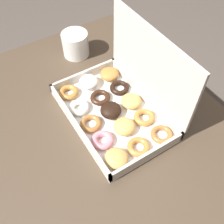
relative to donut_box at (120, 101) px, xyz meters
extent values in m
plane|color=#564C44|center=(0.03, -0.08, -0.77)|extent=(8.00, 8.00, 0.00)
cube|color=#4C3D2D|center=(0.03, -0.08, -0.06)|extent=(0.98, 0.73, 0.03)
cylinder|color=#4C3D2D|center=(-0.41, 0.23, -0.42)|extent=(0.06, 0.06, 0.69)
cube|color=white|center=(0.00, -0.03, -0.04)|extent=(0.36, 0.24, 0.01)
cube|color=beige|center=(0.00, -0.14, -0.02)|extent=(0.36, 0.01, 0.03)
cube|color=beige|center=(0.00, 0.09, -0.02)|extent=(0.36, 0.01, 0.03)
cube|color=beige|center=(-0.17, -0.03, -0.02)|extent=(0.01, 0.24, 0.03)
cube|color=beige|center=(0.18, -0.03, -0.02)|extent=(0.01, 0.24, 0.03)
cube|color=beige|center=(0.00, 0.09, 0.10)|extent=(0.36, 0.01, 0.21)
torus|color=#B77A38|center=(-0.14, -0.10, -0.03)|extent=(0.06, 0.06, 0.02)
torus|color=white|center=(-0.06, -0.10, -0.03)|extent=(0.06, 0.06, 0.02)
torus|color=#9E6633|center=(0.01, -0.10, -0.03)|extent=(0.06, 0.06, 0.02)
torus|color=pink|center=(0.07, -0.10, -0.03)|extent=(0.06, 0.06, 0.02)
ellipsoid|color=tan|center=(0.14, -0.10, -0.02)|extent=(0.06, 0.06, 0.03)
ellipsoid|color=white|center=(-0.14, -0.03, -0.02)|extent=(0.06, 0.06, 0.03)
torus|color=#381E11|center=(-0.07, -0.03, -0.03)|extent=(0.06, 0.06, 0.02)
ellipsoid|color=black|center=(0.00, -0.03, -0.02)|extent=(0.06, 0.06, 0.04)
ellipsoid|color=tan|center=(0.07, -0.03, -0.02)|extent=(0.06, 0.06, 0.03)
torus|color=#B77A38|center=(0.14, -0.03, -0.03)|extent=(0.06, 0.06, 0.02)
ellipsoid|color=#B77A38|center=(-0.13, 0.05, -0.02)|extent=(0.06, 0.06, 0.03)
torus|color=black|center=(-0.07, 0.05, -0.03)|extent=(0.06, 0.06, 0.02)
ellipsoid|color=tan|center=(0.00, 0.04, -0.02)|extent=(0.06, 0.06, 0.03)
torus|color=#B77A38|center=(0.07, 0.04, -0.03)|extent=(0.06, 0.06, 0.02)
torus|color=#9E6633|center=(0.14, 0.05, -0.03)|extent=(0.06, 0.06, 0.02)
cylinder|color=white|center=(-0.31, 0.01, 0.00)|extent=(0.09, 0.09, 0.09)
cylinder|color=black|center=(-0.31, 0.01, 0.04)|extent=(0.08, 0.08, 0.01)
camera|label=1|loc=(0.41, -0.28, 0.58)|focal=42.00mm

